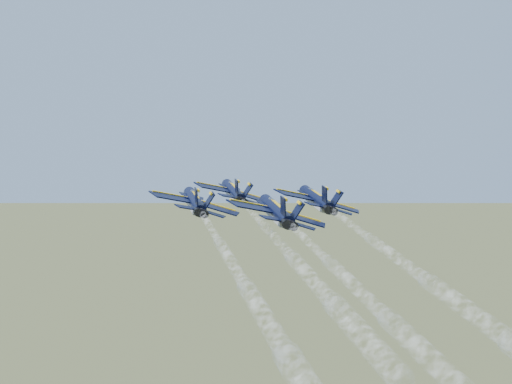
% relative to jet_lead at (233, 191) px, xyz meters
% --- Properties ---
extents(jet_lead, '(12.80, 17.92, 5.03)m').
position_rel_jet_lead_xyz_m(jet_lead, '(0.00, 0.00, 0.00)').
color(jet_lead, black).
extents(jet_left, '(12.80, 17.92, 5.03)m').
position_rel_jet_lead_xyz_m(jet_left, '(-2.35, -17.20, 0.00)').
color(jet_left, black).
extents(jet_right, '(12.80, 17.92, 5.03)m').
position_rel_jet_lead_xyz_m(jet_right, '(15.10, -10.88, 0.00)').
color(jet_right, black).
extents(jet_slot, '(12.80, 17.92, 5.03)m').
position_rel_jet_lead_xyz_m(jet_slot, '(11.36, -27.57, 0.00)').
color(jet_slot, black).
extents(smoke_trail_lead, '(27.50, 64.62, 2.73)m').
position_rel_jet_lead_xyz_m(smoke_trail_lead, '(19.63, -48.79, 0.04)').
color(smoke_trail_lead, white).
extents(smoke_trail_left, '(27.50, 64.62, 2.73)m').
position_rel_jet_lead_xyz_m(smoke_trail_left, '(17.28, -65.99, 0.04)').
color(smoke_trail_left, white).
extents(smoke_trail_right, '(27.50, 64.62, 2.73)m').
position_rel_jet_lead_xyz_m(smoke_trail_right, '(34.73, -59.67, 0.04)').
color(smoke_trail_right, white).
extents(smoke_trail_slot, '(27.50, 64.62, 2.73)m').
position_rel_jet_lead_xyz_m(smoke_trail_slot, '(30.99, -76.36, 0.04)').
color(smoke_trail_slot, white).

